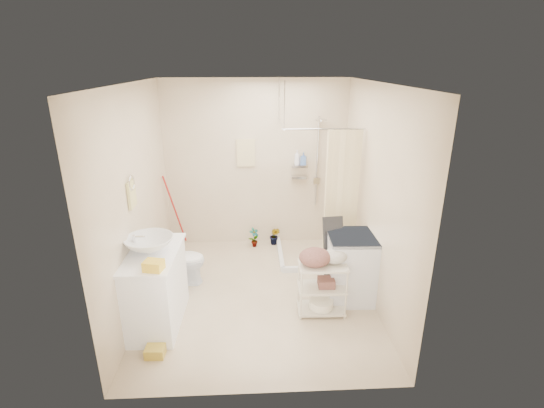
% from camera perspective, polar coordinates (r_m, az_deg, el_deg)
% --- Properties ---
extents(floor, '(3.20, 3.20, 0.00)m').
position_cam_1_polar(floor, '(5.19, -1.93, -12.95)').
color(floor, beige).
rests_on(floor, ground).
extents(ceiling, '(2.80, 3.20, 0.04)m').
position_cam_1_polar(ceiling, '(4.36, -2.34, 17.08)').
color(ceiling, silver).
rests_on(ceiling, ground).
extents(wall_back, '(2.80, 0.04, 2.60)m').
position_cam_1_polar(wall_back, '(6.15, -2.35, 5.65)').
color(wall_back, beige).
rests_on(wall_back, ground).
extents(wall_front, '(2.80, 0.04, 2.60)m').
position_cam_1_polar(wall_front, '(3.15, -1.63, -8.91)').
color(wall_front, beige).
rests_on(wall_front, ground).
extents(wall_left, '(0.04, 3.20, 2.60)m').
position_cam_1_polar(wall_left, '(4.81, -19.04, 0.41)').
color(wall_left, beige).
rests_on(wall_left, ground).
extents(wall_right, '(0.04, 3.20, 2.60)m').
position_cam_1_polar(wall_right, '(4.84, 14.71, 0.99)').
color(wall_right, beige).
rests_on(wall_right, ground).
extents(vanity, '(0.59, 1.02, 0.89)m').
position_cam_1_polar(vanity, '(4.66, -16.57, -11.59)').
color(vanity, white).
rests_on(vanity, ground).
extents(sink, '(0.53, 0.53, 0.18)m').
position_cam_1_polar(sink, '(4.42, -17.34, -5.66)').
color(sink, silver).
rests_on(sink, vanity).
extents(counter_basket, '(0.21, 0.18, 0.10)m').
position_cam_1_polar(counter_basket, '(4.07, -16.77, -8.52)').
color(counter_basket, yellow).
rests_on(counter_basket, vanity).
extents(floor_basket, '(0.29, 0.22, 0.15)m').
position_cam_1_polar(floor_basket, '(4.40, -16.58, -19.59)').
color(floor_basket, gold).
rests_on(floor_basket, ground).
extents(toilet, '(0.68, 0.42, 0.67)m').
position_cam_1_polar(toilet, '(5.43, -13.20, -7.86)').
color(toilet, white).
rests_on(toilet, ground).
extents(mop, '(0.15, 0.15, 1.21)m').
position_cam_1_polar(mop, '(6.32, -14.07, -1.12)').
color(mop, '#A41916').
rests_on(mop, ground).
extents(potted_plant_a, '(0.20, 0.19, 0.32)m').
position_cam_1_polar(potted_plant_a, '(6.34, -2.60, -4.86)').
color(potted_plant_a, brown).
rests_on(potted_plant_a, ground).
extents(potted_plant_b, '(0.21, 0.20, 0.31)m').
position_cam_1_polar(potted_plant_b, '(6.40, 0.40, -4.63)').
color(potted_plant_b, brown).
rests_on(potted_plant_b, ground).
extents(hanging_towel, '(0.28, 0.03, 0.42)m').
position_cam_1_polar(hanging_towel, '(6.08, -3.80, 7.41)').
color(hanging_towel, beige).
rests_on(hanging_towel, wall_back).
extents(towel_ring, '(0.04, 0.22, 0.34)m').
position_cam_1_polar(towel_ring, '(4.57, -19.69, 1.59)').
color(towel_ring, '#D7CD7D').
rests_on(towel_ring, wall_left).
extents(tp_holder, '(0.08, 0.12, 0.14)m').
position_cam_1_polar(tp_holder, '(5.05, -17.72, -5.59)').
color(tp_holder, white).
rests_on(tp_holder, wall_left).
extents(shower, '(1.10, 1.10, 2.10)m').
position_cam_1_polar(shower, '(5.76, 6.24, 1.96)').
color(shower, silver).
rests_on(shower, ground).
extents(shampoo_bottle_a, '(0.09, 0.09, 0.22)m').
position_cam_1_polar(shampoo_bottle_a, '(6.08, 3.66, 6.73)').
color(shampoo_bottle_a, silver).
rests_on(shampoo_bottle_a, shower).
extents(shampoo_bottle_b, '(0.10, 0.10, 0.19)m').
position_cam_1_polar(shampoo_bottle_b, '(6.08, 4.57, 6.56)').
color(shampoo_bottle_b, '#4568AA').
rests_on(shampoo_bottle_b, shower).
extents(washing_machine, '(0.60, 0.61, 0.85)m').
position_cam_1_polar(washing_machine, '(5.03, 11.29, -8.90)').
color(washing_machine, silver).
rests_on(washing_machine, ground).
extents(laundry_rack, '(0.56, 0.34, 0.76)m').
position_cam_1_polar(laundry_rack, '(4.71, 7.26, -11.40)').
color(laundry_rack, beige).
rests_on(laundry_rack, ground).
extents(ironing_board, '(0.30, 0.21, 1.05)m').
position_cam_1_polar(ironing_board, '(5.02, 8.96, -7.52)').
color(ironing_board, black).
rests_on(ironing_board, ground).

